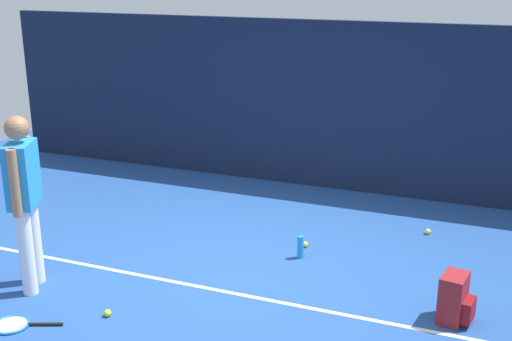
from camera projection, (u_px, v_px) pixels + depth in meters
The scene contains 10 objects.
ground_plane at pixel (241, 277), 6.53m from camera, with size 12.00×12.00×0.00m, color #234C93.
back_fence at pixel (326, 106), 8.84m from camera, with size 10.00×0.10×2.30m, color #141E38.
court_line at pixel (227, 292), 6.22m from camera, with size 9.00×0.05×0.00m, color white.
tennis_player at pixel (24, 193), 6.02m from camera, with size 0.36×0.49×1.70m.
tennis_racket at pixel (14, 325), 5.64m from camera, with size 0.63×0.42×0.03m.
backpack at pixel (455, 299), 5.66m from camera, with size 0.32×0.33×0.44m.
tennis_ball_near_player at pixel (305, 244), 7.19m from camera, with size 0.07×0.07×0.07m, color #CCE033.
tennis_ball_by_fence at pixel (428, 232), 7.54m from camera, with size 0.07×0.07×0.07m, color #CCE033.
tennis_ball_mid_court at pixel (108, 313), 5.78m from camera, with size 0.07×0.07×0.07m, color #CCE033.
water_bottle at pixel (300, 247), 6.91m from camera, with size 0.07×0.07×0.25m, color #268CD8.
Camera 1 is at (2.30, -5.43, 2.99)m, focal length 45.68 mm.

